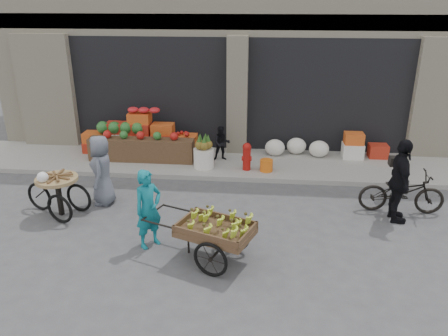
# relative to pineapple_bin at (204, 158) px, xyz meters

# --- Properties ---
(ground) EXTENTS (80.00, 80.00, 0.00)m
(ground) POSITION_rel_pineapple_bin_xyz_m (0.75, -3.60, -0.37)
(ground) COLOR #424244
(ground) RESTS_ON ground
(sidewalk) EXTENTS (18.00, 2.20, 0.12)m
(sidewalk) POSITION_rel_pineapple_bin_xyz_m (0.75, 0.50, -0.31)
(sidewalk) COLOR gray
(sidewalk) RESTS_ON ground
(building) EXTENTS (14.00, 6.45, 7.00)m
(building) POSITION_rel_pineapple_bin_xyz_m (0.75, 4.43, 3.00)
(building) COLOR beige
(building) RESTS_ON ground
(fruit_display) EXTENTS (3.10, 1.12, 1.24)m
(fruit_display) POSITION_rel_pineapple_bin_xyz_m (-1.73, 0.78, 0.30)
(fruit_display) COLOR #AB2817
(fruit_display) RESTS_ON sidewalk
(pineapple_bin) EXTENTS (0.52, 0.52, 0.50)m
(pineapple_bin) POSITION_rel_pineapple_bin_xyz_m (0.00, 0.00, 0.00)
(pineapple_bin) COLOR silver
(pineapple_bin) RESTS_ON sidewalk
(fire_hydrant) EXTENTS (0.22, 0.22, 0.71)m
(fire_hydrant) POSITION_rel_pineapple_bin_xyz_m (1.10, -0.05, 0.13)
(fire_hydrant) COLOR #A5140F
(fire_hydrant) RESTS_ON sidewalk
(orange_bucket) EXTENTS (0.32, 0.32, 0.30)m
(orange_bucket) POSITION_rel_pineapple_bin_xyz_m (1.60, -0.10, -0.10)
(orange_bucket) COLOR orange
(orange_bucket) RESTS_ON sidewalk
(right_bay_goods) EXTENTS (3.35, 0.60, 0.70)m
(right_bay_goods) POSITION_rel_pineapple_bin_xyz_m (3.36, 1.10, 0.04)
(right_bay_goods) COLOR silver
(right_bay_goods) RESTS_ON sidewalk
(seated_person) EXTENTS (0.51, 0.43, 0.93)m
(seated_person) POSITION_rel_pineapple_bin_xyz_m (0.40, 0.60, 0.21)
(seated_person) COLOR black
(seated_person) RESTS_ON sidewalk
(banana_cart) EXTENTS (2.23, 1.50, 0.87)m
(banana_cart) POSITION_rel_pineapple_bin_xyz_m (0.72, -4.00, 0.26)
(banana_cart) COLOR brown
(banana_cart) RESTS_ON ground
(vendor_woman) EXTENTS (0.62, 0.63, 1.47)m
(vendor_woman) POSITION_rel_pineapple_bin_xyz_m (-0.47, -3.63, 0.36)
(vendor_woman) COLOR #10707F
(vendor_woman) RESTS_ON ground
(tricycle_cart) EXTENTS (1.46, 1.05, 0.95)m
(tricycle_cart) POSITION_rel_pineapple_bin_xyz_m (-2.63, -2.64, 0.20)
(tricycle_cart) COLOR #9E7F51
(tricycle_cart) RESTS_ON ground
(vendor_grey) EXTENTS (0.60, 0.82, 1.54)m
(vendor_grey) POSITION_rel_pineapple_bin_xyz_m (-1.92, -2.01, 0.40)
(vendor_grey) COLOR slate
(vendor_grey) RESTS_ON ground
(bicycle) EXTENTS (1.73, 0.65, 0.90)m
(bicycle) POSITION_rel_pineapple_bin_xyz_m (4.40, -1.83, 0.08)
(bicycle) COLOR black
(bicycle) RESTS_ON ground
(cyclist) EXTENTS (0.45, 1.02, 1.71)m
(cyclist) POSITION_rel_pineapple_bin_xyz_m (4.20, -2.23, 0.49)
(cyclist) COLOR black
(cyclist) RESTS_ON ground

